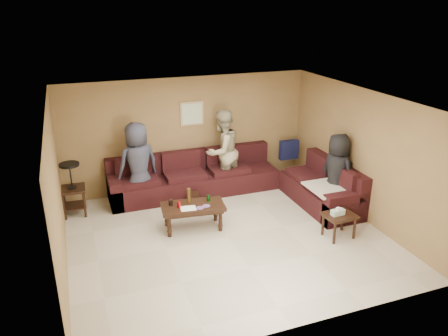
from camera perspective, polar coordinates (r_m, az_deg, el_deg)
name	(u,v)px	position (r m, az deg, el deg)	size (l,w,h in m)	color
room	(227,150)	(7.32, 0.44, 2.33)	(5.60, 5.50, 2.50)	beige
sectional_sofa	(238,183)	(9.39, 1.84, -2.03)	(4.65, 2.90, 0.97)	#331114
coffee_table	(193,208)	(8.13, -4.10, -5.30)	(1.22, 0.71, 0.76)	black
end_table_left	(72,188)	(9.06, -19.20, -2.51)	(0.49, 0.49, 1.09)	black
side_table_right	(339,217)	(8.10, 14.81, -6.25)	(0.58, 0.49, 0.60)	black
waste_bin	(194,199)	(9.14, -3.98, -4.06)	(0.23, 0.23, 0.28)	black
wall_art	(192,114)	(9.60, -4.21, 7.10)	(0.52, 0.04, 0.52)	tan
person_left	(138,165)	(9.05, -11.14, 0.45)	(0.86, 0.56, 1.77)	#323545
person_middle	(222,151)	(9.54, -0.24, 2.20)	(0.90, 0.70, 1.85)	tan
person_right	(337,173)	(8.97, 14.50, -0.58)	(0.79, 0.51, 1.61)	black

